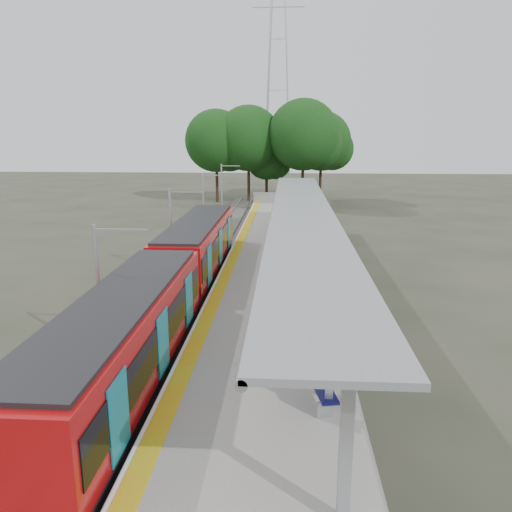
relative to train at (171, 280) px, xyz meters
The scene contains 16 objects.
ground 12.17m from the train, 67.97° to the right, with size 200.00×200.00×0.00m, color #474438.
trackbed 9.09m from the train, 90.01° to the left, with size 3.00×70.00×0.24m, color #59544C.
platform 10.08m from the train, 63.13° to the left, with size 6.00×50.00×1.00m, color gray.
tactile_strip 9.15m from the train, 77.62° to the left, with size 0.60×50.00×0.02m, color gold.
end_fence 34.13m from the train, 82.42° to the left, with size 6.00×0.10×1.20m, color #9EA0A5.
train is the anchor object (origin of this frame).
canopy 8.22m from the train, 39.69° to the left, with size 3.27×38.00×3.66m.
pylon 64.25m from the train, 86.76° to the left, with size 8.00×4.00×38.00m, color #9EA0A5, non-canonical shape.
tree_cluster 42.41m from the train, 85.33° to the left, with size 20.99×13.33×12.65m.
catenary_masts 8.11m from the train, 102.29° to the left, with size 2.08×48.16×5.40m.
bench_near 10.73m from the train, 53.92° to the right, with size 0.81×1.72×1.13m.
bench_mid 9.25m from the train, 44.39° to the left, with size 0.76×1.69×1.12m.
bench_far 20.01m from the train, 71.89° to the left, with size 0.94×1.43×0.94m.
info_pillar_near 7.32m from the train, 29.86° to the right, with size 0.38×0.38×1.67m.
info_pillar_far 8.18m from the train, 47.04° to the left, with size 0.37×0.37×1.65m.
litter_bin 6.35m from the train, 23.99° to the left, with size 0.41×0.41×0.83m, color #9EA0A5.
Camera 1 is at (0.79, -10.61, 8.68)m, focal length 35.00 mm.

